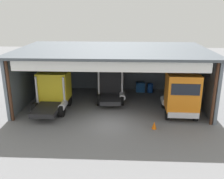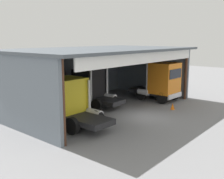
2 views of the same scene
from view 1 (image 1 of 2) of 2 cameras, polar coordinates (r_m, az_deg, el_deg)
The scene contains 8 objects.
ground_plane at distance 19.83m, azimuth -0.43°, elevation -7.54°, with size 80.00×80.00×0.00m, color slate.
workshop_shed at distance 23.77m, azimuth 0.26°, elevation 5.97°, with size 16.55×9.70×5.14m.
truck_yellow_center_left_bay at distance 22.57m, azimuth -12.99°, elevation -0.17°, with size 2.75×5.10×3.26m.
truck_black_left_bay at distance 24.13m, azimuth -0.28°, elevation 1.50°, with size 2.70×4.53×3.58m.
truck_orange_right_bay at distance 21.09m, azimuth 15.22°, elevation -1.00°, with size 2.68×4.95×3.69m.
oil_drum at distance 27.01m, azimuth 8.57°, elevation 0.33°, with size 0.58×0.58×0.94m, color #194CB2.
tool_cart at distance 27.08m, azimuth 6.38°, elevation 0.53°, with size 0.90×0.60×1.00m, color #1E59A5.
traffic_cone at distance 19.08m, azimuth 9.47°, elevation -7.93°, with size 0.36×0.36×0.56m, color orange.
Camera 1 is at (1.00, -17.89, 8.48)m, focal length 40.71 mm.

